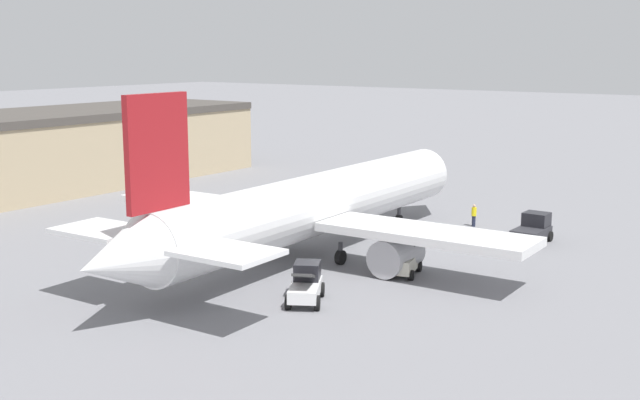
% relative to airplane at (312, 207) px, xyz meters
% --- Properties ---
extents(ground_plane, '(400.00, 400.00, 0.00)m').
position_rel_airplane_xyz_m(ground_plane, '(0.92, 0.03, -3.23)').
color(ground_plane, slate).
extents(airplane, '(37.31, 29.22, 10.92)m').
position_rel_airplane_xyz_m(airplane, '(0.00, 0.00, 0.00)').
color(airplane, silver).
rests_on(airplane, ground_plane).
extents(ground_crew_worker, '(0.37, 0.37, 1.67)m').
position_rel_airplane_xyz_m(ground_crew_worker, '(14.14, -4.64, -2.34)').
color(ground_crew_worker, '#1E2338').
rests_on(ground_crew_worker, ground_plane).
extents(baggage_tug, '(3.22, 2.14, 1.94)m').
position_rel_airplane_xyz_m(baggage_tug, '(11.99, -9.98, -2.32)').
color(baggage_tug, '#2D2D33').
rests_on(baggage_tug, ground_plane).
extents(belt_loader_truck, '(3.61, 3.04, 2.02)m').
position_rel_airplane_xyz_m(belt_loader_truck, '(-7.63, -5.10, -2.28)').
color(belt_loader_truck, silver).
rests_on(belt_loader_truck, ground_plane).
extents(pushback_tug, '(3.20, 2.61, 2.24)m').
position_rel_airplane_xyz_m(pushback_tug, '(-0.07, -6.55, -2.23)').
color(pushback_tug, beige).
rests_on(pushback_tug, ground_plane).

